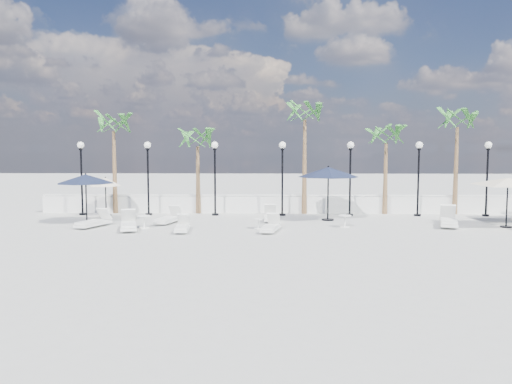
{
  "coord_description": "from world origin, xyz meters",
  "views": [
    {
      "loc": [
        -0.74,
        -19.3,
        3.49
      ],
      "look_at": [
        -1.29,
        3.4,
        1.5
      ],
      "focal_mm": 35.0,
      "sensor_mm": 36.0,
      "label": 1
    }
  ],
  "objects_px": {
    "lounger_3": "(271,227)",
    "parasol_cream_small": "(105,182)",
    "parasol_navy_mid": "(328,172)",
    "parasol_cream_sq_a": "(508,178)",
    "parasol_navy_left": "(86,179)",
    "lounger_1": "(94,222)",
    "lounger_6": "(448,220)",
    "lounger_5": "(270,216)",
    "lounger_0": "(169,218)",
    "lounger_2": "(129,224)",
    "lounger_4": "(182,227)"
  },
  "relations": [
    {
      "from": "lounger_6",
      "to": "parasol_cream_sq_a",
      "type": "xyz_separation_m",
      "value": [
        2.47,
        -0.18,
        1.91
      ]
    },
    {
      "from": "lounger_0",
      "to": "lounger_3",
      "type": "relative_size",
      "value": 1.08
    },
    {
      "from": "lounger_0",
      "to": "lounger_4",
      "type": "xyz_separation_m",
      "value": [
        1.04,
        -2.34,
        -0.03
      ]
    },
    {
      "from": "lounger_3",
      "to": "parasol_cream_small",
      "type": "bearing_deg",
      "value": 162.17
    },
    {
      "from": "lounger_0",
      "to": "lounger_1",
      "type": "xyz_separation_m",
      "value": [
        -3.11,
        -1.22,
        0.0
      ]
    },
    {
      "from": "lounger_0",
      "to": "parasol_cream_sq_a",
      "type": "relative_size",
      "value": 0.41
    },
    {
      "from": "lounger_1",
      "to": "lounger_5",
      "type": "distance_m",
      "value": 8.12
    },
    {
      "from": "lounger_3",
      "to": "parasol_navy_mid",
      "type": "relative_size",
      "value": 0.61
    },
    {
      "from": "parasol_navy_mid",
      "to": "parasol_cream_small",
      "type": "xyz_separation_m",
      "value": [
        -11.32,
        1.37,
        -0.6
      ]
    },
    {
      "from": "parasol_navy_mid",
      "to": "lounger_6",
      "type": "bearing_deg",
      "value": -19.56
    },
    {
      "from": "lounger_0",
      "to": "parasol_cream_small",
      "type": "relative_size",
      "value": 0.97
    },
    {
      "from": "lounger_1",
      "to": "lounger_6",
      "type": "bearing_deg",
      "value": 23.24
    },
    {
      "from": "parasol_navy_mid",
      "to": "parasol_cream_sq_a",
      "type": "distance_m",
      "value": 7.9
    },
    {
      "from": "lounger_6",
      "to": "parasol_navy_left",
      "type": "height_order",
      "value": "parasol_navy_left"
    },
    {
      "from": "lounger_0",
      "to": "lounger_6",
      "type": "xyz_separation_m",
      "value": [
        12.71,
        -0.64,
        0.04
      ]
    },
    {
      "from": "parasol_navy_left",
      "to": "lounger_6",
      "type": "bearing_deg",
      "value": -2.17
    },
    {
      "from": "lounger_0",
      "to": "lounger_5",
      "type": "xyz_separation_m",
      "value": [
        4.74,
        0.86,
        -0.01
      ]
    },
    {
      "from": "lounger_2",
      "to": "parasol_navy_left",
      "type": "xyz_separation_m",
      "value": [
        -2.52,
        1.96,
        1.81
      ]
    },
    {
      "from": "parasol_cream_small",
      "to": "parasol_navy_mid",
      "type": "bearing_deg",
      "value": -6.89
    },
    {
      "from": "lounger_4",
      "to": "lounger_5",
      "type": "bearing_deg",
      "value": 36.4
    },
    {
      "from": "lounger_5",
      "to": "lounger_6",
      "type": "distance_m",
      "value": 8.11
    },
    {
      "from": "lounger_1",
      "to": "lounger_3",
      "type": "xyz_separation_m",
      "value": [
        7.85,
        -1.05,
        -0.02
      ]
    },
    {
      "from": "lounger_2",
      "to": "parasol_navy_left",
      "type": "relative_size",
      "value": 0.79
    },
    {
      "from": "lounger_0",
      "to": "lounger_2",
      "type": "relative_size",
      "value": 0.94
    },
    {
      "from": "lounger_3",
      "to": "parasol_navy_left",
      "type": "xyz_separation_m",
      "value": [
        -8.59,
        2.26,
        1.85
      ]
    },
    {
      "from": "lounger_1",
      "to": "lounger_6",
      "type": "relative_size",
      "value": 0.86
    },
    {
      "from": "parasol_navy_left",
      "to": "parasol_cream_small",
      "type": "height_order",
      "value": "parasol_navy_left"
    },
    {
      "from": "lounger_0",
      "to": "parasol_navy_mid",
      "type": "bearing_deg",
      "value": 24.69
    },
    {
      "from": "lounger_5",
      "to": "lounger_3",
      "type": "bearing_deg",
      "value": -90.69
    },
    {
      "from": "lounger_4",
      "to": "lounger_5",
      "type": "height_order",
      "value": "lounger_5"
    },
    {
      "from": "parasol_cream_sq_a",
      "to": "lounger_1",
      "type": "bearing_deg",
      "value": -178.76
    },
    {
      "from": "lounger_2",
      "to": "parasol_navy_left",
      "type": "distance_m",
      "value": 3.67
    },
    {
      "from": "lounger_5",
      "to": "parasol_navy_mid",
      "type": "height_order",
      "value": "parasol_navy_mid"
    },
    {
      "from": "lounger_1",
      "to": "parasol_cream_sq_a",
      "type": "relative_size",
      "value": 0.41
    },
    {
      "from": "lounger_6",
      "to": "lounger_2",
      "type": "bearing_deg",
      "value": -157.41
    },
    {
      "from": "lounger_3",
      "to": "parasol_cream_sq_a",
      "type": "height_order",
      "value": "parasol_cream_sq_a"
    },
    {
      "from": "lounger_6",
      "to": "parasol_navy_mid",
      "type": "relative_size",
      "value": 0.77
    },
    {
      "from": "lounger_1",
      "to": "lounger_6",
      "type": "height_order",
      "value": "lounger_6"
    },
    {
      "from": "parasol_navy_left",
      "to": "parasol_navy_mid",
      "type": "xyz_separation_m",
      "value": [
        11.39,
        1.21,
        0.27
      ]
    },
    {
      "from": "lounger_0",
      "to": "lounger_2",
      "type": "xyz_separation_m",
      "value": [
        -1.33,
        -1.98,
        0.02
      ]
    },
    {
      "from": "lounger_4",
      "to": "parasol_navy_mid",
      "type": "relative_size",
      "value": 0.57
    },
    {
      "from": "parasol_navy_mid",
      "to": "lounger_2",
      "type": "bearing_deg",
      "value": -160.33
    },
    {
      "from": "lounger_1",
      "to": "parasol_navy_left",
      "type": "xyz_separation_m",
      "value": [
        -0.74,
        1.21,
        1.83
      ]
    },
    {
      "from": "lounger_1",
      "to": "lounger_3",
      "type": "height_order",
      "value": "lounger_1"
    },
    {
      "from": "parasol_cream_sq_a",
      "to": "parasol_cream_small",
      "type": "relative_size",
      "value": 2.37
    },
    {
      "from": "lounger_0",
      "to": "lounger_2",
      "type": "bearing_deg",
      "value": -108.22
    },
    {
      "from": "lounger_3",
      "to": "lounger_2",
      "type": "bearing_deg",
      "value": -171.02
    },
    {
      "from": "lounger_1",
      "to": "lounger_3",
      "type": "bearing_deg",
      "value": 13.54
    },
    {
      "from": "parasol_cream_sq_a",
      "to": "lounger_5",
      "type": "bearing_deg",
      "value": 170.84
    },
    {
      "from": "lounger_2",
      "to": "parasol_cream_small",
      "type": "xyz_separation_m",
      "value": [
        -2.45,
        4.54,
        1.49
      ]
    }
  ]
}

